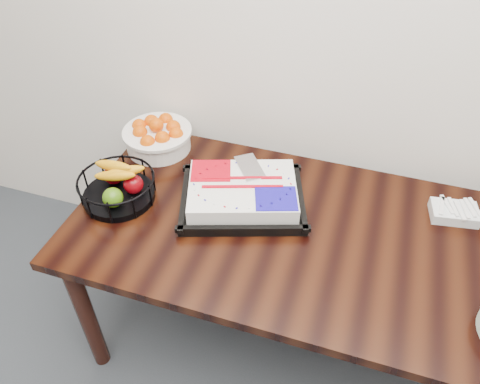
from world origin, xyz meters
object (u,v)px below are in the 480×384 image
(cake_tray, at_px, (242,194))
(tangerine_bowl, at_px, (157,132))
(fruit_basket, at_px, (117,186))
(table, at_px, (306,248))

(cake_tray, bearing_deg, tangerine_bowl, 154.21)
(tangerine_bowl, xyz_separation_m, fruit_basket, (-0.00, -0.36, -0.02))
(cake_tray, distance_m, tangerine_bowl, 0.53)
(cake_tray, height_order, tangerine_bowl, tangerine_bowl)
(table, xyz_separation_m, cake_tray, (-0.29, 0.08, 0.13))
(table, bearing_deg, cake_tray, 164.14)
(table, distance_m, tangerine_bowl, 0.84)
(table, relative_size, tangerine_bowl, 5.82)
(table, bearing_deg, fruit_basket, -176.13)
(cake_tray, height_order, fruit_basket, fruit_basket)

